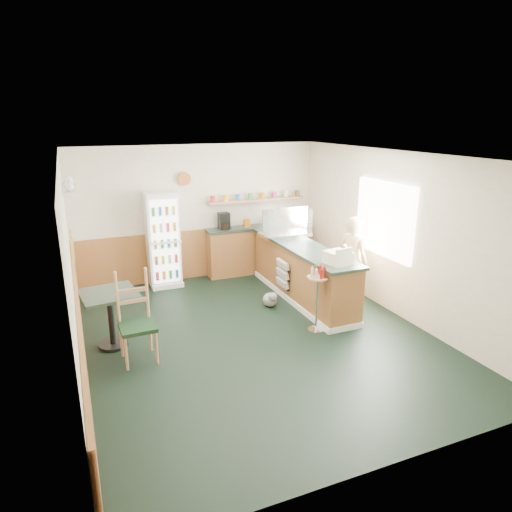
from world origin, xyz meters
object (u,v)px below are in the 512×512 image
drinks_fridge (163,240)px  display_case (285,222)px  cafe_chair (135,314)px  shopkeeper (353,261)px  cash_register (338,258)px  cafe_table (110,309)px  condiment_stand (318,289)px

drinks_fridge → display_case: size_ratio=1.96×
drinks_fridge → cafe_chair: drinks_fridge is taller
display_case → shopkeeper: shopkeeper is taller
cash_register → cafe_table: bearing=160.3°
cafe_table → cafe_chair: bearing=-58.0°
display_case → cafe_chair: display_case is taller
drinks_fridge → cafe_table: bearing=-118.8°
display_case → shopkeeper: 1.54m
cash_register → cafe_chair: (-3.11, 0.11, -0.46)m
drinks_fridge → shopkeeper: bearing=-37.6°
cash_register → display_case: bearing=79.8°
cash_register → cafe_chair: bearing=167.9°
cafe_table → cash_register: bearing=-9.5°
cash_register → shopkeeper: bearing=30.6°
shopkeeper → display_case: bearing=9.9°
cafe_chair → cafe_table: bearing=120.0°
condiment_stand → cafe_chair: size_ratio=0.83×
display_case → condiment_stand: (-0.41, -2.00, -0.58)m
cash_register → shopkeeper: shopkeeper is taller
cash_register → cafe_table: (-3.40, 0.57, -0.53)m
drinks_fridge → cafe_table: 2.58m
drinks_fridge → condiment_stand: (1.75, -2.93, -0.23)m
shopkeeper → cafe_chair: bearing=78.7°
condiment_stand → cafe_chair: 2.70m
shopkeeper → condiment_stand: bearing=104.1°
shopkeeper → cafe_table: size_ratio=1.89×
display_case → cafe_chair: (-3.11, -1.78, -0.63)m
display_case → cash_register: display_case is taller
shopkeeper → cafe_chair: 3.84m
display_case → cafe_table: display_case is taller
shopkeeper → condiment_stand: 1.33m
cafe_chair → condiment_stand: bearing=-6.7°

